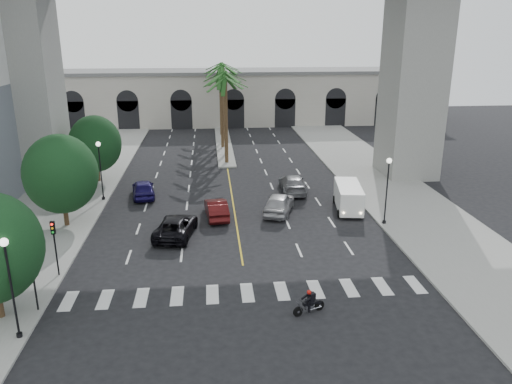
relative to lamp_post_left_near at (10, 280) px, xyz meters
name	(u,v)px	position (x,y,z in m)	size (l,w,h in m)	color
ground	(245,280)	(11.40, 5.00, -3.22)	(140.00, 140.00, 0.00)	black
sidewalk_left	(59,205)	(-3.60, 20.00, -3.15)	(8.00, 100.00, 0.15)	gray
sidewalk_right	(396,195)	(26.40, 20.00, -3.15)	(8.00, 100.00, 0.15)	gray
median	(224,144)	(11.40, 43.00, -3.12)	(2.00, 24.00, 0.20)	gray
pier_building	(220,97)	(11.40, 60.00, 1.04)	(71.00, 10.50, 8.50)	beige
palm_a	(225,82)	(11.40, 33.00, 5.88)	(3.20, 3.20, 10.30)	#47331E
palm_b	(225,77)	(11.50, 37.00, 6.15)	(3.20, 3.20, 10.60)	#47331E
palm_c	(221,78)	(11.20, 41.00, 5.69)	(3.20, 3.20, 10.10)	#47331E
palm_d	(223,69)	(11.55, 45.00, 6.43)	(3.20, 3.20, 10.90)	#47331E
palm_e	(220,71)	(11.30, 49.00, 5.97)	(3.20, 3.20, 10.40)	#47331E
palm_f	(222,67)	(11.60, 53.00, 6.24)	(3.20, 3.20, 10.70)	#47331E
street_tree_mid	(61,174)	(-1.60, 15.00, 0.99)	(5.44, 5.44, 7.21)	#382616
street_tree_far	(95,144)	(-1.60, 27.00, 0.68)	(5.04, 5.04, 6.68)	#382616
lamp_post_left_near	(10,280)	(0.00, 0.00, 0.00)	(0.40, 0.40, 5.35)	black
lamp_post_left_far	(100,166)	(0.00, 21.00, 0.00)	(0.40, 0.40, 5.35)	black
lamp_post_right	(387,185)	(22.80, 13.00, 0.00)	(0.40, 0.40, 5.35)	black
traffic_signal_near	(32,270)	(0.10, 2.50, -0.71)	(0.25, 0.18, 3.65)	black
traffic_signal_far	(54,239)	(0.10, 6.50, -0.71)	(0.25, 0.18, 3.65)	black
motorcycle_rider	(310,303)	(14.54, 1.02, -2.60)	(1.81, 0.82, 1.38)	black
car_a	(279,203)	(15.05, 16.46, -2.36)	(2.02, 5.03, 1.71)	#9A9A9E
car_b	(216,209)	(9.90, 15.90, -2.46)	(1.60, 4.60, 1.51)	#420D0D
car_c	(176,226)	(6.86, 12.36, -2.48)	(2.47, 5.36, 1.49)	black
car_d	(293,184)	(17.13, 22.02, -2.43)	(2.23, 5.48, 1.59)	slate
car_e	(143,189)	(3.42, 21.79, -2.42)	(1.89, 4.70, 1.60)	#181150
cargo_van	(348,197)	(20.89, 16.52, -2.00)	(2.68, 5.37, 2.19)	white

